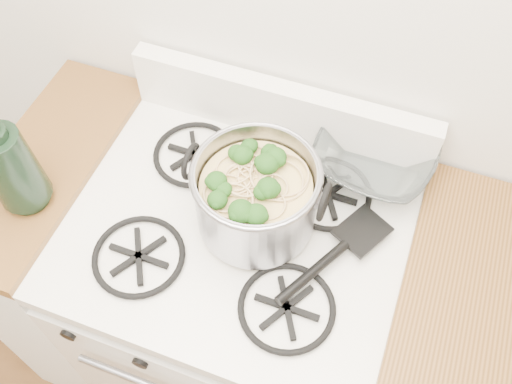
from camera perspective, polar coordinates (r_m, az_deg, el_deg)
name	(u,v)px	position (r m, az deg, el deg)	size (l,w,h in m)	color
gas_range	(241,308)	(1.71, -1.54, -11.55)	(0.76, 0.66, 0.92)	white
counter_left	(89,250)	(1.84, -16.39, -5.62)	(0.25, 0.65, 0.92)	silver
stock_pot	(256,197)	(1.21, 0.00, -0.49)	(0.30, 0.27, 0.18)	#97979F
spatula	(363,229)	(1.27, 10.65, -3.69)	(0.29, 0.31, 0.02)	black
glass_bowl	(373,161)	(1.38, 11.66, 3.09)	(0.11, 0.11, 0.03)	white
bottle	(6,158)	(1.30, -23.71, 3.13)	(0.12, 0.12, 0.31)	black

